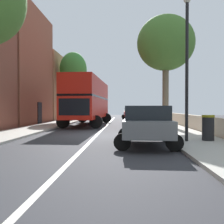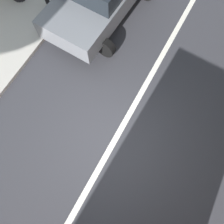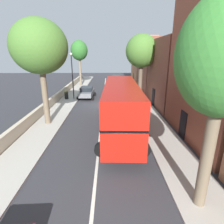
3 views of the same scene
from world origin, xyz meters
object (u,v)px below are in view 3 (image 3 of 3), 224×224
(parked_car_grey_right_2, at_px, (87,92))
(street_tree_right_1, at_px, (79,51))
(double_decker_bus, at_px, (121,105))
(lamppost_right, at_px, (72,73))
(parked_car_green_left_3, at_px, (118,84))
(street_tree_right_3, at_px, (39,47))
(parked_car_white_left_1, at_px, (116,79))
(litter_bin_right, at_px, (66,95))
(street_tree_left_2, at_px, (142,52))

(parked_car_grey_right_2, xyz_separation_m, street_tree_right_1, (2.44, -10.88, 5.91))
(double_decker_bus, height_order, lamppost_right, lamppost_right)
(parked_car_green_left_3, xyz_separation_m, street_tree_right_3, (7.45, 18.18, 5.86))
(parked_car_white_left_1, relative_size, litter_bin_right, 3.98)
(street_tree_right_3, bearing_deg, parked_car_green_left_3, -112.28)
(parked_car_white_left_1, height_order, street_tree_right_3, street_tree_right_3)
(parked_car_white_left_1, distance_m, street_tree_right_1, 10.42)
(parked_car_green_left_3, height_order, street_tree_left_2, street_tree_left_2)
(street_tree_right_3, bearing_deg, street_tree_left_2, -137.20)
(street_tree_right_3, distance_m, litter_bin_right, 11.32)
(parked_car_grey_right_2, relative_size, street_tree_left_2, 0.50)
(parked_car_grey_right_2, bearing_deg, parked_car_white_left_1, -108.28)
(street_tree_right_1, xyz_separation_m, street_tree_left_2, (-10.11, 12.01, -0.27))
(parked_car_grey_right_2, relative_size, street_tree_right_1, 0.50)
(litter_bin_right, bearing_deg, lamppost_right, -166.68)
(litter_bin_right, bearing_deg, street_tree_right_3, 92.13)
(parked_car_white_left_1, bearing_deg, litter_bin_right, 64.13)
(double_decker_bus, relative_size, parked_car_green_left_3, 2.40)
(parked_car_green_left_3, bearing_deg, lamppost_right, 51.02)
(street_tree_left_2, relative_size, litter_bin_right, 7.71)
(litter_bin_right, bearing_deg, parked_car_green_left_3, -132.08)
(street_tree_right_3, xyz_separation_m, litter_bin_right, (0.35, -9.53, -6.10))
(double_decker_bus, xyz_separation_m, street_tree_right_1, (6.64, -23.41, 4.50))
(street_tree_right_1, height_order, street_tree_left_2, street_tree_right_1)
(street_tree_left_2, xyz_separation_m, litter_bin_right, (10.47, -0.17, -5.89))
(parked_car_white_left_1, height_order, parked_car_grey_right_2, parked_car_grey_right_2)
(parked_car_green_left_3, bearing_deg, double_decker_bus, 87.73)
(street_tree_right_1, distance_m, street_tree_right_3, 21.37)
(double_decker_bus, height_order, street_tree_right_1, street_tree_right_1)
(parked_car_white_left_1, height_order, parked_car_green_left_3, parked_car_green_left_3)
(parked_car_white_left_1, bearing_deg, parked_car_grey_right_2, 71.72)
(parked_car_green_left_3, relative_size, litter_bin_right, 4.06)
(street_tree_left_2, xyz_separation_m, street_tree_right_3, (10.11, 9.37, 0.20))
(parked_car_grey_right_2, bearing_deg, lamppost_right, 21.75)
(parked_car_grey_right_2, relative_size, litter_bin_right, 3.85)
(parked_car_green_left_3, xyz_separation_m, litter_bin_right, (7.80, 8.64, -0.24))
(litter_bin_right, bearing_deg, street_tree_right_1, -91.73)
(lamppost_right, bearing_deg, street_tree_right_3, 86.22)
(double_decker_bus, bearing_deg, parked_car_grey_right_2, -71.47)
(street_tree_left_2, bearing_deg, double_decker_bus, 73.08)
(parked_car_grey_right_2, bearing_deg, street_tree_right_3, 76.86)
(parked_car_white_left_1, relative_size, street_tree_right_1, 0.52)
(lamppost_right, distance_m, litter_bin_right, 3.28)
(street_tree_right_1, xyz_separation_m, lamppost_right, (-0.64, 11.60, -3.05))
(parked_car_grey_right_2, bearing_deg, street_tree_right_1, -77.34)
(street_tree_right_1, bearing_deg, parked_car_grey_right_2, 102.66)
(double_decker_bus, bearing_deg, street_tree_left_2, -106.92)
(parked_car_grey_right_2, distance_m, parked_car_green_left_3, 9.17)
(lamppost_right, bearing_deg, double_decker_bus, 116.95)
(double_decker_bus, distance_m, street_tree_left_2, 12.64)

